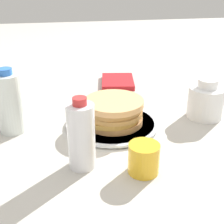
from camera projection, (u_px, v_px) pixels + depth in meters
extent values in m
plane|color=#BCB7AD|center=(103.00, 124.00, 0.98)|extent=(4.00, 4.00, 0.00)
cylinder|color=silver|center=(112.00, 124.00, 0.97)|extent=(0.26, 0.26, 0.01)
cylinder|color=silver|center=(112.00, 123.00, 0.96)|extent=(0.28, 0.28, 0.01)
cylinder|color=#AE7A48|center=(113.00, 120.00, 0.96)|extent=(0.18, 0.18, 0.02)
cylinder|color=#B18339|center=(110.00, 115.00, 0.95)|extent=(0.18, 0.18, 0.01)
cylinder|color=#B48245|center=(113.00, 111.00, 0.95)|extent=(0.18, 0.18, 0.01)
cylinder|color=#B28044|center=(112.00, 107.00, 0.94)|extent=(0.18, 0.18, 0.01)
cylinder|color=#E2AB6E|center=(114.00, 103.00, 0.93)|extent=(0.18, 0.18, 0.02)
cylinder|color=yellow|center=(144.00, 158.00, 0.74)|extent=(0.07, 0.07, 0.07)
cylinder|color=white|center=(205.00, 102.00, 1.01)|extent=(0.11, 0.11, 0.10)
cylinder|color=white|center=(207.00, 83.00, 0.98)|extent=(0.06, 0.06, 0.03)
cylinder|color=white|center=(81.00, 137.00, 0.74)|extent=(0.07, 0.07, 0.16)
cylinder|color=red|center=(80.00, 101.00, 0.70)|extent=(0.03, 0.03, 0.02)
cylinder|color=silver|center=(10.00, 104.00, 0.90)|extent=(0.08, 0.08, 0.18)
cylinder|color=blue|center=(5.00, 72.00, 0.86)|extent=(0.04, 0.04, 0.02)
cube|color=red|center=(118.00, 82.00, 1.31)|extent=(0.19, 0.16, 0.02)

